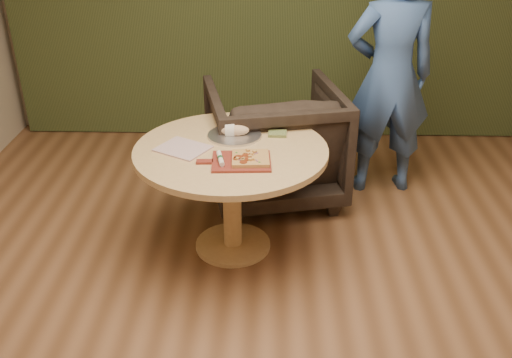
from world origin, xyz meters
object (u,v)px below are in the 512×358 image
(pedestal_table, at_px, (231,168))
(person_standing, at_px, (390,76))
(pizza_paddle, at_px, (240,161))
(cutlery_roll, at_px, (220,158))
(flatbread_pizza, at_px, (250,158))
(armchair, at_px, (274,137))
(bread_roll, at_px, (233,130))
(serving_tray, at_px, (235,135))

(pedestal_table, relative_size, person_standing, 0.66)
(pizza_paddle, bearing_deg, cutlery_roll, -178.65)
(flatbread_pizza, height_order, armchair, armchair)
(bread_roll, bearing_deg, cutlery_roll, -97.47)
(flatbread_pizza, relative_size, serving_tray, 0.65)
(serving_tray, bearing_deg, bread_roll, 180.00)
(serving_tray, xyz_separation_m, person_standing, (1.13, 0.73, 0.18))
(pizza_paddle, distance_m, flatbread_pizza, 0.07)
(pedestal_table, xyz_separation_m, person_standing, (1.14, 0.91, 0.33))
(pedestal_table, height_order, pizza_paddle, pizza_paddle)
(flatbread_pizza, bearing_deg, cutlery_roll, -176.06)
(serving_tray, distance_m, bread_roll, 0.04)
(armchair, distance_m, person_standing, 0.98)
(flatbread_pizza, xyz_separation_m, cutlery_roll, (-0.18, -0.01, 0.00))
(serving_tray, distance_m, person_standing, 1.35)
(armchair, height_order, person_standing, person_standing)
(serving_tray, distance_m, armchair, 0.68)
(cutlery_roll, height_order, serving_tray, cutlery_roll)
(cutlery_roll, distance_m, bread_roll, 0.40)
(cutlery_roll, distance_m, armchair, 1.06)
(flatbread_pizza, height_order, bread_roll, bread_roll)
(cutlery_roll, relative_size, bread_roll, 1.03)
(pizza_paddle, bearing_deg, flatbread_pizza, 0.45)
(pedestal_table, distance_m, pizza_paddle, 0.26)
(serving_tray, relative_size, armchair, 0.36)
(flatbread_pizza, bearing_deg, pizza_paddle, -176.64)
(serving_tray, height_order, armchair, armchair)
(person_standing, bearing_deg, armchair, 4.48)
(pedestal_table, relative_size, cutlery_roll, 6.21)
(cutlery_roll, bearing_deg, person_standing, 31.88)
(pedestal_table, bearing_deg, pizza_paddle, -72.31)
(cutlery_roll, xyz_separation_m, serving_tray, (0.06, 0.40, -0.02))
(cutlery_roll, relative_size, serving_tray, 0.56)
(pizza_paddle, height_order, bread_roll, bread_roll)
(armchair, bearing_deg, pizza_paddle, 65.24)
(pedestal_table, bearing_deg, serving_tray, 85.89)
(flatbread_pizza, xyz_separation_m, person_standing, (1.01, 1.11, 0.16))
(serving_tray, bearing_deg, armchair, 64.89)
(armchair, bearing_deg, person_standing, 178.29)
(pedestal_table, xyz_separation_m, bread_roll, (0.00, 0.18, 0.18))
(pizza_paddle, xyz_separation_m, bread_roll, (-0.06, 0.39, 0.04))
(person_standing, bearing_deg, pedestal_table, 32.47)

